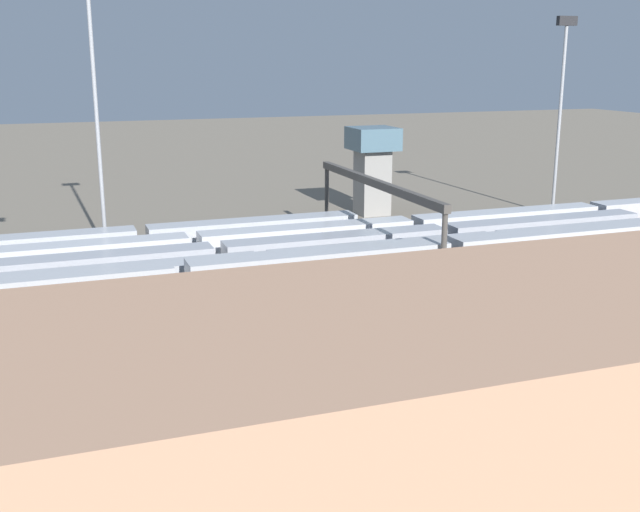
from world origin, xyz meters
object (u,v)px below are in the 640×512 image
(maintenance_shed, at_px, (306,427))
(control_tower, at_px, (373,163))
(signal_gantry, at_px, (376,191))
(train_on_track_2, at_px, (308,243))
(train_on_track_4, at_px, (250,275))
(train_on_track_5, at_px, (322,279))
(train_on_track_3, at_px, (338,253))
(light_mast_0, at_px, (562,90))
(light_mast_2, at_px, (94,79))
(train_on_track_1, at_px, (142,246))

(maintenance_shed, xyz_separation_m, control_tower, (-32.08, -66.04, 1.90))
(signal_gantry, bearing_deg, control_tower, -112.85)
(train_on_track_2, height_order, signal_gantry, signal_gantry)
(train_on_track_4, bearing_deg, train_on_track_5, 135.41)
(train_on_track_4, xyz_separation_m, train_on_track_3, (-10.31, -5.00, -0.05))
(train_on_track_5, xyz_separation_m, light_mast_0, (-43.74, -27.61, 14.15))
(train_on_track_4, bearing_deg, maintenance_shed, 79.31)
(train_on_track_4, height_order, maintenance_shed, maintenance_shed)
(light_mast_0, relative_size, light_mast_2, 0.88)
(train_on_track_5, xyz_separation_m, train_on_track_4, (5.07, -5.00, -0.54))
(train_on_track_4, height_order, light_mast_2, light_mast_2)
(train_on_track_5, relative_size, train_on_track_3, 1.68)
(train_on_track_4, bearing_deg, light_mast_2, -64.11)
(light_mast_0, height_order, control_tower, light_mast_0)
(train_on_track_2, xyz_separation_m, train_on_track_1, (16.54, -5.00, -0.02))
(train_on_track_1, xyz_separation_m, control_tower, (-33.12, -16.26, 5.00))
(train_on_track_4, relative_size, light_mast_0, 5.32)
(train_on_track_4, relative_size, signal_gantry, 4.63)
(train_on_track_5, bearing_deg, maintenance_shed, 68.65)
(train_on_track_2, height_order, train_on_track_3, same)
(train_on_track_5, bearing_deg, train_on_track_4, -44.59)
(train_on_track_2, xyz_separation_m, control_tower, (-16.58, -21.26, 4.98))
(train_on_track_5, relative_size, train_on_track_1, 2.54)
(control_tower, bearing_deg, train_on_track_4, 50.79)
(maintenance_shed, height_order, control_tower, control_tower)
(light_mast_0, bearing_deg, train_on_track_1, 7.68)
(train_on_track_3, distance_m, maintenance_shed, 43.32)
(train_on_track_1, relative_size, control_tower, 3.98)
(maintenance_shed, bearing_deg, train_on_track_3, -113.00)
(train_on_track_2, xyz_separation_m, signal_gantry, (-6.57, 2.50, 5.53))
(train_on_track_5, height_order, control_tower, control_tower)
(train_on_track_2, relative_size, maintenance_shed, 2.12)
(light_mast_0, height_order, signal_gantry, light_mast_0)
(light_mast_2, xyz_separation_m, control_tower, (-36.27, -9.09, -11.76))
(train_on_track_3, height_order, control_tower, control_tower)
(train_on_track_3, height_order, light_mast_2, light_mast_2)
(train_on_track_1, xyz_separation_m, light_mast_0, (-56.42, -7.61, 14.75))
(train_on_track_3, bearing_deg, control_tower, -120.05)
(control_tower, bearing_deg, light_mast_2, 14.07)
(train_on_track_4, xyz_separation_m, light_mast_2, (10.76, -22.17, 16.69))
(train_on_track_5, distance_m, train_on_track_1, 23.69)
(train_on_track_2, bearing_deg, train_on_track_1, -16.82)
(train_on_track_1, bearing_deg, light_mast_0, -172.32)
(train_on_track_1, bearing_deg, control_tower, -153.84)
(train_on_track_5, bearing_deg, control_tower, -119.41)
(train_on_track_5, relative_size, light_mast_0, 4.58)
(train_on_track_5, height_order, train_on_track_3, train_on_track_5)
(train_on_track_3, distance_m, light_mast_0, 44.82)
(train_on_track_4, bearing_deg, train_on_track_2, -131.77)
(train_on_track_4, relative_size, train_on_track_3, 1.95)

